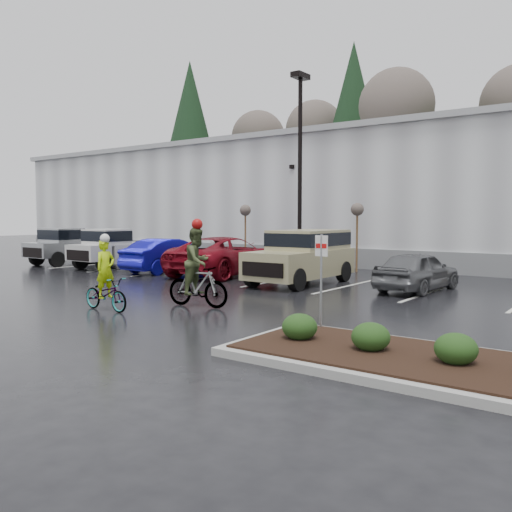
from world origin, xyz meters
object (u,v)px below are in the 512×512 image
Objects in this scene: sapling_west at (245,213)px; suv_tan at (301,257)px; lamppost at (300,150)px; sapling_mid at (357,213)px; cyclist_olive at (198,275)px; car_grey at (417,271)px; pickup_silver at (76,246)px; car_blue at (169,255)px; car_red at (226,256)px; pickup_white at (121,248)px; cyclist_hivis at (106,287)px; fire_lane_sign at (321,271)px.

suv_tan is at bearing -38.52° from sapling_west.
sapling_mid is (2.50, 1.00, -2.96)m from lamppost.
car_grey is at bearing -36.57° from cyclist_olive.
pickup_silver is at bearing 178.83° from suv_tan.
pickup_silver is 16.19m from cyclist_olive.
pickup_silver reaches higher than car_blue.
pickup_white is at bearing -2.63° from car_red.
lamppost is 2.88× the size of sapling_mid.
pickup_white is 6.61m from car_red.
pickup_silver is 18.72m from car_grey.
lamppost reaches higher than sapling_mid.
cyclist_olive reaches higher than car_grey.
pickup_silver is 7.20m from car_blue.
cyclist_hivis is 0.84× the size of cyclist_olive.
suv_tan is at bearing -2.29° from pickup_white.
fire_lane_sign is 8.20m from car_grey.
sapling_west is at bearing 50.00° from pickup_white.
pickup_white is at bearing 153.73° from fire_lane_sign.
suv_tan is (14.43, -0.29, 0.05)m from pickup_silver.
car_blue is at bearing -3.74° from pickup_white.
cyclist_hivis is (-6.31, -0.73, -0.74)m from fire_lane_sign.
fire_lane_sign is at bearing -81.81° from cyclist_hivis.
car_grey is (11.03, -4.67, -2.03)m from sapling_west.
sapling_west is at bearing -17.14° from car_grey.
pickup_white is (3.55, 0.14, 0.00)m from pickup_silver.
lamppost reaches higher than cyclist_hivis.
car_red is at bearing 2.53° from pickup_silver.
sapling_mid is at bearing 112.49° from fire_lane_sign.
cyclist_hivis is at bearing -98.70° from suv_tan.
car_grey is (4.53, -4.67, -2.03)m from sapling_mid.
car_grey is at bearing 1.00° from pickup_white.
lamppost reaches higher than suv_tan.
pickup_white is 2.47× the size of cyclist_hivis.
lamppost is at bearing 25.79° from pickup_white.
car_red is at bearing -131.13° from sapling_mid.
cyclist_olive reaches higher than fire_lane_sign.
sapling_west is 1.45× the size of fire_lane_sign.
cyclist_hivis is 2.54m from cyclist_olive.
lamppost reaches higher than fire_lane_sign.
pickup_silver is at bearing -2.77° from car_red.
fire_lane_sign is at bearing 149.29° from car_blue.
car_red is at bearing 5.52° from car_grey.
fire_lane_sign is 14.48m from car_blue.
sapling_west is 5.57m from car_red.
sapling_mid is 8.91m from car_blue.
pickup_silver is at bearing -177.72° from pickup_white.
pickup_white is 2.07× the size of cyclist_olive.
pickup_white is 1.02× the size of suv_tan.
sapling_west is 6.50m from sapling_mid.
sapling_mid is at bearing -40.07° from car_grey.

